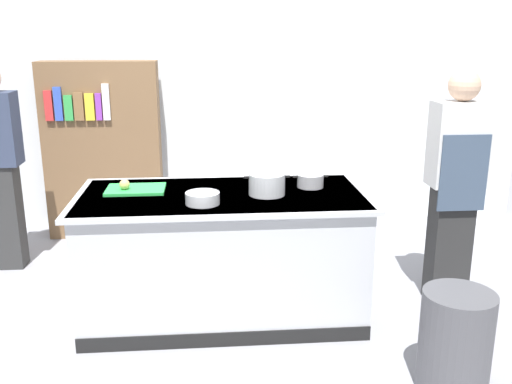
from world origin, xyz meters
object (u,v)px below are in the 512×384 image
sauce_pan (310,181)px  bookshelf (103,150)px  trash_bin (455,342)px  stock_pot (267,184)px  onion (125,184)px  person_chef (455,184)px  mixing_bowl (203,198)px

sauce_pan → bookshelf: bookshelf is taller
trash_bin → sauce_pan: bearing=119.1°
stock_pot → sauce_pan: stock_pot is taller
onion → bookshelf: size_ratio=0.04×
onion → person_chef: person_chef is taller
sauce_pan → trash_bin: size_ratio=0.42×
trash_bin → person_chef: (0.41, 1.09, 0.62)m
trash_bin → bookshelf: (-2.37, 2.81, 0.56)m
onion → mixing_bowl: (0.53, -0.32, -0.02)m
onion → mixing_bowl: bearing=-30.8°
sauce_pan → mixing_bowl: sauce_pan is taller
stock_pot → sauce_pan: bearing=27.1°
mixing_bowl → sauce_pan: bearing=24.5°
trash_bin → bookshelf: size_ratio=0.35×
onion → bookshelf: bearing=104.5°
onion → stock_pot: (0.97, -0.14, 0.02)m
onion → bookshelf: 1.76m
stock_pot → trash_bin: size_ratio=0.52×
onion → mixing_bowl: size_ratio=0.32×
sauce_pan → mixing_bowl: 0.83m
stock_pot → trash_bin: (0.96, -0.97, -0.68)m
sauce_pan → bookshelf: 2.41m
trash_bin → bookshelf: 3.72m
person_chef → bookshelf: person_chef is taller
trash_bin → stock_pot: bearing=134.8°
trash_bin → bookshelf: bearing=130.1°
mixing_bowl → trash_bin: bearing=-29.5°
mixing_bowl → person_chef: (1.80, 0.30, -0.02)m
mixing_bowl → trash_bin: size_ratio=0.37×
sauce_pan → person_chef: 1.04m
stock_pot → trash_bin: bearing=-45.2°
person_chef → bookshelf: 3.27m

